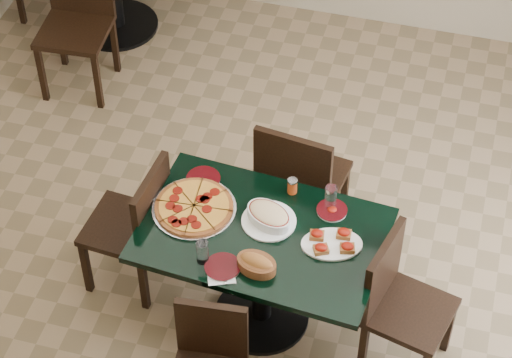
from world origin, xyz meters
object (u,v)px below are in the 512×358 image
(lasagna_casserole, at_px, (269,216))
(bread_basket, at_px, (257,264))
(chair_right, at_px, (398,298))
(chair_far, at_px, (299,179))
(bruschetta_platter, at_px, (332,242))
(main_table, at_px, (262,254))
(pepperoni_pizza, at_px, (194,207))
(back_chair_near, at_px, (77,13))
(chair_left, at_px, (137,222))

(lasagna_casserole, distance_m, bread_basket, 0.33)
(chair_right, distance_m, lasagna_casserole, 0.82)
(chair_far, bearing_deg, bruschetta_platter, 125.14)
(main_table, height_order, bread_basket, bread_basket)
(bruschetta_platter, bearing_deg, lasagna_casserole, 152.29)
(pepperoni_pizza, height_order, bruschetta_platter, bruschetta_platter)
(bread_basket, bearing_deg, chair_right, 27.09)
(main_table, height_order, back_chair_near, back_chair_near)
(main_table, distance_m, lasagna_casserole, 0.24)
(pepperoni_pizza, xyz_separation_m, bruschetta_platter, (0.77, -0.05, 0.01))
(chair_far, xyz_separation_m, pepperoni_pizza, (-0.46, -0.56, 0.21))
(bread_basket, bearing_deg, chair_left, 169.37)
(chair_right, distance_m, pepperoni_pizza, 1.20)
(chair_right, xyz_separation_m, back_chair_near, (-2.57, 1.81, 0.07))
(back_chair_near, xyz_separation_m, lasagna_casserole, (1.82, -1.68, 0.23))
(pepperoni_pizza, distance_m, bread_basket, 0.53)
(lasagna_casserole, height_order, bread_basket, bread_basket)
(pepperoni_pizza, distance_m, lasagna_casserole, 0.42)
(chair_far, bearing_deg, main_table, 92.28)
(chair_far, height_order, chair_right, chair_far)
(chair_right, xyz_separation_m, chair_left, (-1.52, 0.14, 0.02))
(back_chair_near, xyz_separation_m, bruschetta_platter, (2.18, -1.75, 0.21))
(back_chair_near, distance_m, pepperoni_pizza, 2.21)
(chair_right, height_order, back_chair_near, back_chair_near)
(chair_far, xyz_separation_m, back_chair_near, (-1.86, 1.15, 0.01))
(chair_right, xyz_separation_m, pepperoni_pizza, (-1.16, 0.11, 0.27))
(chair_right, height_order, chair_left, chair_left)
(lasagna_casserole, relative_size, bread_basket, 1.32)
(main_table, bearing_deg, chair_left, 177.96)
(chair_far, relative_size, pepperoni_pizza, 2.15)
(back_chair_near, height_order, lasagna_casserole, back_chair_near)
(chair_right, relative_size, bruschetta_platter, 2.38)
(chair_right, bearing_deg, pepperoni_pizza, 98.64)
(chair_far, relative_size, bruschetta_platter, 2.64)
(chair_far, relative_size, chair_left, 1.08)
(back_chair_near, relative_size, pepperoni_pizza, 2.18)
(back_chair_near, xyz_separation_m, pepperoni_pizza, (1.40, -1.70, 0.20))
(pepperoni_pizza, bearing_deg, main_table, -9.19)
(pepperoni_pizza, distance_m, bruschetta_platter, 0.78)
(chair_far, distance_m, back_chair_near, 2.19)
(chair_left, distance_m, bread_basket, 0.90)
(chair_left, xyz_separation_m, bread_basket, (0.79, -0.33, 0.28))
(chair_left, xyz_separation_m, pepperoni_pizza, (0.36, -0.02, 0.25))
(lasagna_casserole, distance_m, bruschetta_platter, 0.37)
(back_chair_near, bearing_deg, lasagna_casserole, -46.55)
(main_table, xyz_separation_m, chair_far, (0.06, 0.62, -0.01))
(main_table, xyz_separation_m, chair_left, (-0.76, 0.09, -0.05))
(chair_far, bearing_deg, chair_right, 144.21)
(chair_far, xyz_separation_m, bruschetta_platter, (0.32, -0.61, 0.21))
(chair_far, height_order, chair_left, chair_far)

